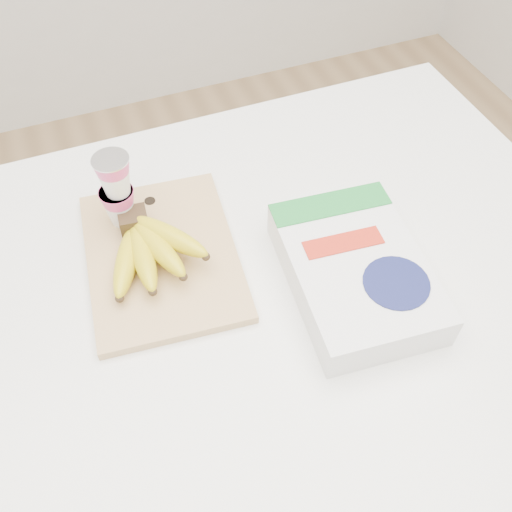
{
  "coord_description": "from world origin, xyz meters",
  "views": [
    {
      "loc": [
        -0.13,
        -0.51,
        1.78
      ],
      "look_at": [
        0.08,
        0.03,
        1.06
      ],
      "focal_mm": 40.0,
      "sensor_mm": 36.0,
      "label": 1
    }
  ],
  "objects": [
    {
      "name": "bananas",
      "position": [
        -0.08,
        0.11,
        1.07
      ],
      "size": [
        0.18,
        0.19,
        0.07
      ],
      "color": "#382816",
      "rests_on": "cutting_board"
    },
    {
      "name": "table",
      "position": [
        0.0,
        0.0,
        0.51
      ],
      "size": [
        1.37,
        0.91,
        1.02
      ],
      "primitive_type": "cube",
      "color": "white",
      "rests_on": "ground"
    },
    {
      "name": "yogurt_stack",
      "position": [
        -0.1,
        0.21,
        1.12
      ],
      "size": [
        0.06,
        0.06,
        0.14
      ],
      "color": "white",
      "rests_on": "cutting_board"
    },
    {
      "name": "cutting_board",
      "position": [
        -0.06,
        0.11,
        1.03
      ],
      "size": [
        0.28,
        0.36,
        0.02
      ],
      "primitive_type": "cube",
      "rotation": [
        0.0,
        0.0,
        -0.1
      ],
      "color": "tan",
      "rests_on": "table"
    },
    {
      "name": "cereal_box",
      "position": [
        0.22,
        -0.05,
        1.06
      ],
      "size": [
        0.23,
        0.32,
        0.07
      ],
      "rotation": [
        0.0,
        0.0,
        -0.09
      ],
      "color": "white",
      "rests_on": "table"
    },
    {
      "name": "room",
      "position": [
        0.0,
        0.0,
        1.35
      ],
      "size": [
        4.0,
        4.0,
        4.0
      ],
      "color": "tan",
      "rests_on": "ground"
    }
  ]
}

